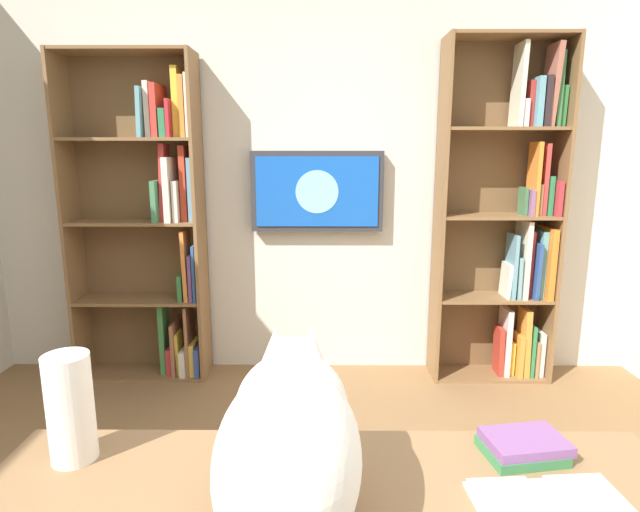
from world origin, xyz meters
TOP-DOWN VIEW (x-y plane):
  - wall_back at (0.00, -2.23)m, footprint 4.52×0.06m
  - bookshelf_left at (-1.28, -2.06)m, footprint 0.78×0.28m
  - bookshelf_right at (1.07, -2.06)m, footprint 0.86×0.28m
  - wall_mounted_tv at (-0.01, -2.15)m, footprint 0.88×0.07m
  - cat at (0.02, 0.28)m, footprint 0.31×0.67m
  - open_binder at (-0.55, 0.30)m, footprint 0.34×0.24m
  - paper_towel_roll at (0.57, 0.11)m, footprint 0.11×0.11m
  - desk_book_stack at (-0.55, 0.09)m, footprint 0.22×0.17m

SIDE VIEW (x-z plane):
  - open_binder at x=-0.55m, z-range 0.76..0.78m
  - desk_book_stack at x=-0.55m, z-range 0.77..0.82m
  - paper_towel_roll at x=0.57m, z-range 0.77..1.04m
  - cat at x=0.02m, z-range 0.76..1.11m
  - bookshelf_left at x=-1.28m, z-range -0.05..2.16m
  - bookshelf_right at x=1.07m, z-range 0.00..2.13m
  - wall_mounted_tv at x=-0.01m, z-range 0.99..1.52m
  - wall_back at x=0.00m, z-range 0.00..2.70m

